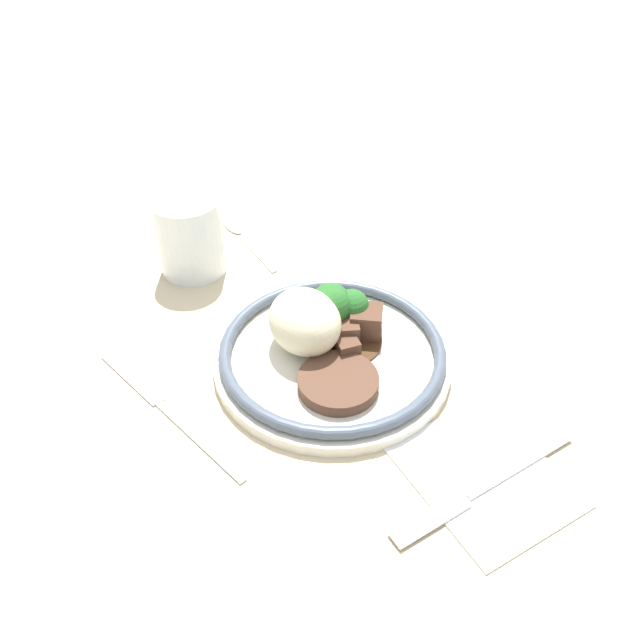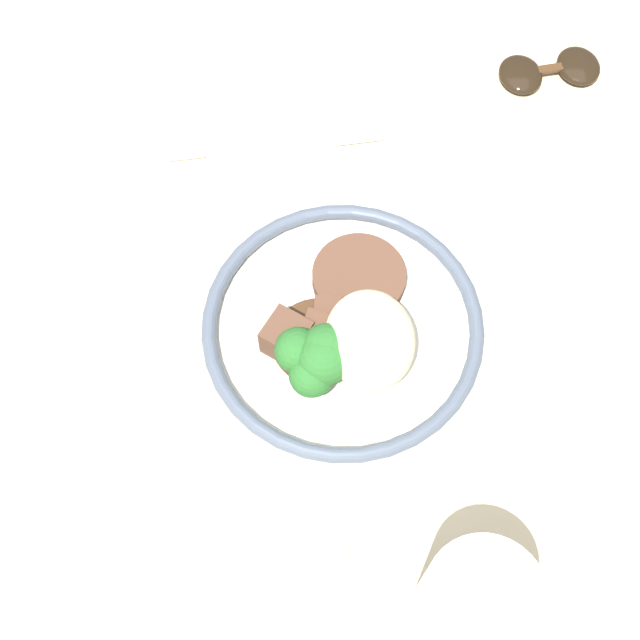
% 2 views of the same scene
% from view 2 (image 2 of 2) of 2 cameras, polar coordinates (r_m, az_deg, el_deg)
% --- Properties ---
extents(ground_plane, '(8.00, 8.00, 0.00)m').
position_cam_2_polar(ground_plane, '(0.74, 5.32, -2.17)').
color(ground_plane, tan).
extents(dining_table, '(1.36, 1.26, 0.03)m').
position_cam_2_polar(dining_table, '(0.73, 5.42, -1.70)').
color(dining_table, beige).
rests_on(dining_table, ground).
extents(napkin, '(0.13, 0.11, 0.00)m').
position_cam_2_polar(napkin, '(0.80, -3.10, 10.42)').
color(napkin, white).
rests_on(napkin, dining_table).
extents(plate, '(0.23, 0.23, 0.07)m').
position_cam_2_polar(plate, '(0.69, 1.47, -0.85)').
color(plate, silver).
rests_on(plate, dining_table).
extents(juice_glass, '(0.08, 0.08, 0.09)m').
position_cam_2_polar(juice_glass, '(0.62, 9.82, -17.68)').
color(juice_glass, orange).
rests_on(juice_glass, dining_table).
extents(fork, '(0.02, 0.19, 0.00)m').
position_cam_2_polar(fork, '(0.80, -1.41, 11.31)').
color(fork, silver).
rests_on(fork, napkin).
extents(knife, '(0.21, 0.07, 0.00)m').
position_cam_2_polar(knife, '(0.73, 14.70, -1.53)').
color(knife, silver).
rests_on(knife, dining_table).
extents(sunglasses, '(0.05, 0.10, 0.01)m').
position_cam_2_polar(sunglasses, '(0.87, 14.48, 15.22)').
color(sunglasses, black).
rests_on(sunglasses, dining_table).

